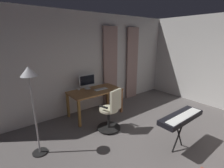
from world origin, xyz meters
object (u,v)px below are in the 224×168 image
at_px(desk, 95,93).
at_px(computer_keyboard, 101,89).
at_px(office_chair, 111,112).
at_px(computer_monitor, 87,81).
at_px(piano_keyboard, 181,118).
at_px(floor_lamp, 31,86).
at_px(computer_mouse, 79,89).

xyz_separation_m(desk, computer_keyboard, (-0.16, 0.05, 0.10)).
bearing_deg(office_chair, desk, 64.55).
xyz_separation_m(computer_monitor, piano_keyboard, (-0.57, 2.55, -0.28)).
bearing_deg(computer_keyboard, computer_monitor, -52.18).
bearing_deg(floor_lamp, computer_monitor, -148.68).
height_order(piano_keyboard, floor_lamp, floor_lamp).
distance_m(desk, computer_monitor, 0.42).
xyz_separation_m(computer_monitor, computer_keyboard, (-0.25, 0.32, -0.22)).
relative_size(office_chair, floor_lamp, 0.61).
distance_m(computer_monitor, computer_mouse, 0.34).
height_order(desk, floor_lamp, floor_lamp).
bearing_deg(computer_monitor, office_chair, 87.06).
bearing_deg(computer_monitor, desk, 109.04).
distance_m(office_chair, floor_lamp, 1.81).
bearing_deg(floor_lamp, desk, -156.97).
relative_size(office_chair, piano_keyboard, 0.97).
relative_size(piano_keyboard, floor_lamp, 0.63).
bearing_deg(computer_mouse, computer_keyboard, 145.73).
xyz_separation_m(computer_monitor, floor_lamp, (1.64, 1.00, 0.38)).
xyz_separation_m(computer_monitor, computer_mouse, (0.26, -0.03, -0.21)).
bearing_deg(desk, computer_mouse, -39.64).
distance_m(office_chair, piano_keyboard, 1.51).
bearing_deg(desk, piano_keyboard, 101.78).
bearing_deg(computer_keyboard, piano_keyboard, 98.21).
height_order(computer_monitor, computer_mouse, computer_monitor).
distance_m(computer_keyboard, computer_mouse, 0.61).
height_order(desk, piano_keyboard, piano_keyboard).
xyz_separation_m(desk, piano_keyboard, (-0.48, 2.29, 0.04)).
bearing_deg(desk, floor_lamp, 23.03).
xyz_separation_m(office_chair, piano_keyboard, (-0.63, 1.36, 0.21)).
height_order(office_chair, floor_lamp, floor_lamp).
height_order(office_chair, computer_monitor, computer_monitor).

